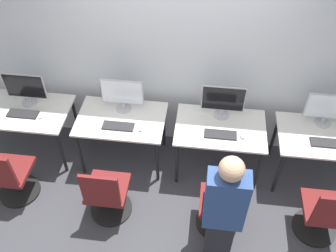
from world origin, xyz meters
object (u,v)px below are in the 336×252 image
(monitor_left, at_px, (122,94))
(office_chair_left, at_px, (107,196))
(mouse_left, at_px, (141,128))
(keyboard_right, at_px, (220,135))
(office_chair_right, at_px, (220,210))
(monitor_far_right, at_px, (328,108))
(monitor_right, at_px, (223,101))
(keyboard_left, at_px, (118,126))
(mouse_right, at_px, (243,136))
(keyboard_far_right, at_px, (327,143))
(office_chair_far_right, at_px, (323,216))
(monitor_far_left, at_px, (25,88))
(keyboard_far_left, at_px, (23,114))
(office_chair_far_left, at_px, (10,177))
(person_right, at_px, (223,213))
(mouse_far_left, at_px, (41,116))

(monitor_left, distance_m, office_chair_left, 1.18)
(mouse_left, bearing_deg, keyboard_right, 1.29)
(office_chair_right, relative_size, monitor_far_right, 1.75)
(keyboard_right, bearing_deg, monitor_right, 90.00)
(keyboard_left, bearing_deg, mouse_right, 0.67)
(keyboard_far_right, bearing_deg, monitor_left, 172.90)
(office_chair_far_right, bearing_deg, keyboard_right, 148.90)
(monitor_far_left, relative_size, mouse_right, 5.55)
(keyboard_far_left, xyz_separation_m, keyboard_right, (2.35, -0.05, 0.00))
(keyboard_far_left, distance_m, keyboard_left, 1.17)
(office_chair_far_left, height_order, office_chair_far_right, same)
(monitor_far_right, xyz_separation_m, keyboard_far_right, (0.00, -0.33, -0.22))
(keyboard_far_left, distance_m, monitor_far_right, 3.54)
(monitor_far_left, distance_m, mouse_right, 2.62)
(keyboard_far_left, distance_m, office_chair_far_left, 0.76)
(person_right, bearing_deg, keyboard_far_right, 44.59)
(monitor_right, xyz_separation_m, office_chair_right, (0.05, -1.07, -0.59))
(mouse_far_left, bearing_deg, keyboard_far_right, -0.43)
(mouse_right, xyz_separation_m, office_chair_right, (-0.20, -0.74, -0.38))
(keyboard_far_left, distance_m, person_right, 2.65)
(keyboard_far_left, relative_size, office_chair_far_left, 0.42)
(office_chair_right, bearing_deg, keyboard_far_right, 33.81)
(person_right, relative_size, keyboard_far_right, 4.39)
(monitor_right, bearing_deg, keyboard_left, -163.72)
(mouse_far_left, relative_size, mouse_right, 1.00)
(person_right, distance_m, keyboard_far_right, 1.60)
(monitor_left, bearing_deg, mouse_far_left, -164.10)
(keyboard_far_left, distance_m, keyboard_far_right, 3.52)
(monitor_far_right, xyz_separation_m, office_chair_far_right, (-0.05, -1.02, -0.59))
(mouse_far_left, xyz_separation_m, office_chair_far_right, (3.24, -0.72, -0.38))
(office_chair_far_left, bearing_deg, mouse_far_left, 71.14)
(mouse_left, distance_m, keyboard_right, 0.90)
(keyboard_far_left, height_order, keyboard_left, same)
(monitor_left, xyz_separation_m, office_chair_left, (-0.01, -1.02, -0.59))
(mouse_right, bearing_deg, mouse_left, -178.66)
(mouse_left, bearing_deg, keyboard_far_left, 177.10)
(keyboard_far_left, relative_size, keyboard_right, 1.00)
(keyboard_left, distance_m, person_right, 1.64)
(keyboard_right, bearing_deg, monitor_far_right, 16.37)
(monitor_right, relative_size, monitor_far_right, 1.00)
(keyboard_far_right, bearing_deg, office_chair_right, -146.19)
(monitor_far_left, bearing_deg, monitor_far_right, 1.17)
(monitor_far_left, relative_size, person_right, 0.31)
(office_chair_far_left, xyz_separation_m, monitor_right, (2.33, 0.94, 0.59))
(mouse_left, xyz_separation_m, mouse_right, (1.15, 0.03, 0.00))
(mouse_left, distance_m, office_chair_far_right, 2.16)
(office_chair_far_left, bearing_deg, keyboard_far_right, 10.06)
(office_chair_right, distance_m, monitor_far_right, 1.67)
(keyboard_left, distance_m, keyboard_right, 1.17)
(monitor_far_left, height_order, keyboard_far_right, monitor_far_left)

